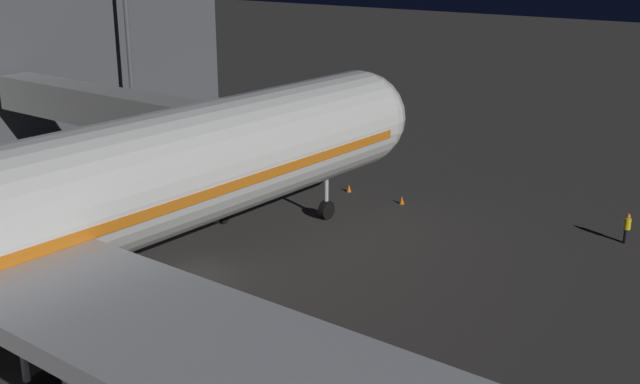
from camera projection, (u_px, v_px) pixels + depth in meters
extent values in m
plane|color=#383533|center=(196.00, 275.00, 41.11)|extent=(320.00, 320.00, 0.00)
cylinder|color=silver|center=(4.00, 220.00, 31.62)|extent=(6.11, 50.13, 6.11)
sphere|color=silver|center=(359.00, 117.00, 50.47)|extent=(5.99, 5.99, 5.99)
cube|color=orange|center=(6.00, 230.00, 31.75)|extent=(6.17, 48.12, 0.50)
cube|color=black|center=(343.00, 105.00, 48.77)|extent=(3.36, 1.40, 0.90)
cylinder|color=#B7BABF|center=(153.00, 356.00, 26.97)|extent=(2.73, 5.53, 2.73)
cylinder|color=black|center=(211.00, 326.00, 29.05)|extent=(2.32, 0.15, 2.32)
cylinder|color=#B7BABF|center=(326.00, 183.00, 48.93)|extent=(0.28, 0.28, 2.34)
cylinder|color=black|center=(326.00, 210.00, 49.47)|extent=(0.45, 1.20, 1.20)
cylinder|color=#B7BABF|center=(23.00, 353.00, 28.57)|extent=(0.28, 0.28, 2.34)
cube|color=#9E9E99|center=(107.00, 108.00, 53.34)|extent=(22.57, 2.60, 2.50)
cube|color=#9E9E99|center=(225.00, 131.00, 46.73)|extent=(3.20, 3.40, 3.00)
cube|color=black|center=(242.00, 134.00, 45.91)|extent=(0.70, 3.20, 2.70)
cylinder|color=#B7BABF|center=(216.00, 186.00, 48.41)|extent=(0.56, 0.56, 4.75)
cylinder|color=black|center=(224.00, 219.00, 48.69)|extent=(0.25, 0.60, 0.60)
cylinder|color=black|center=(211.00, 215.00, 49.39)|extent=(0.25, 0.60, 0.60)
cylinder|color=#59595E|center=(128.00, 40.00, 66.05)|extent=(0.40, 0.40, 17.95)
cylinder|color=black|center=(626.00, 236.00, 45.45)|extent=(0.28, 0.28, 0.87)
cylinder|color=yellow|center=(627.00, 224.00, 45.21)|extent=(0.40, 0.40, 0.68)
sphere|color=tan|center=(628.00, 216.00, 45.08)|extent=(0.24, 0.24, 0.24)
sphere|color=orange|center=(628.00, 215.00, 45.06)|extent=(0.23, 0.23, 0.23)
cone|color=orange|center=(402.00, 200.00, 52.41)|extent=(0.36, 0.36, 0.55)
cone|color=orange|center=(349.00, 188.00, 54.99)|extent=(0.36, 0.36, 0.55)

